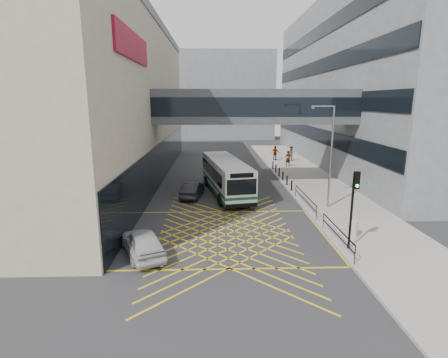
{
  "coord_description": "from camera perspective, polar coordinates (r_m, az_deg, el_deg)",
  "views": [
    {
      "loc": [
        -0.75,
        -20.13,
        8.03
      ],
      "look_at": [
        0.0,
        4.0,
        2.6
      ],
      "focal_mm": 28.0,
      "sensor_mm": 36.0,
      "label": 1
    }
  ],
  "objects": [
    {
      "name": "car_dark",
      "position": [
        29.68,
        -5.19,
        -1.77
      ],
      "size": [
        2.23,
        4.34,
        1.3
      ],
      "primitive_type": "imported",
      "rotation": [
        0.0,
        0.0,
        2.99
      ],
      "color": "black",
      "rests_on": "ground"
    },
    {
      "name": "skybridge",
      "position": [
        32.35,
        4.98,
        11.7
      ],
      "size": [
        20.0,
        4.1,
        3.0
      ],
      "color": "#41464B",
      "rests_on": "ground"
    },
    {
      "name": "street_lamp",
      "position": [
        26.75,
        16.77,
        4.45
      ],
      "size": [
        1.72,
        0.36,
        7.53
      ],
      "rotation": [
        0.0,
        0.0,
        -0.09
      ],
      "color": "slate",
      "rests_on": "pavement"
    },
    {
      "name": "ground",
      "position": [
        21.68,
        0.33,
        -9.06
      ],
      "size": [
        120.0,
        120.0,
        0.0
      ],
      "primitive_type": "plane",
      "color": "#333335"
    },
    {
      "name": "pedestrian_a",
      "position": [
        43.35,
        10.36,
        3.3
      ],
      "size": [
        0.89,
        0.74,
        1.91
      ],
      "primitive_type": "imported",
      "rotation": [
        0.0,
        0.0,
        3.44
      ],
      "color": "gray",
      "rests_on": "pavement"
    },
    {
      "name": "car_silver",
      "position": [
        41.97,
        1.27,
        2.64
      ],
      "size": [
        2.23,
        4.7,
        1.42
      ],
      "primitive_type": "imported",
      "rotation": [
        0.0,
        0.0,
        3.08
      ],
      "color": "gray",
      "rests_on": "ground"
    },
    {
      "name": "kerb_railings",
      "position": [
        24.05,
        15.04,
        -5.07
      ],
      "size": [
        0.05,
        12.54,
        1.0
      ],
      "color": "black",
      "rests_on": "pavement"
    },
    {
      "name": "building_right",
      "position": [
        50.62,
        28.32,
        13.45
      ],
      "size": [
        24.09,
        44.0,
        20.0
      ],
      "color": "slate",
      "rests_on": "ground"
    },
    {
      "name": "litter_bin",
      "position": [
        22.16,
        20.26,
        -7.6
      ],
      "size": [
        0.57,
        0.57,
        0.98
      ],
      "primitive_type": "cylinder",
      "color": "#ADA89E",
      "rests_on": "pavement"
    },
    {
      "name": "pedestrian_b",
      "position": [
        47.54,
        10.97,
        4.09
      ],
      "size": [
        0.99,
        0.65,
        1.92
      ],
      "primitive_type": "imported",
      "rotation": [
        0.0,
        0.0,
        0.12
      ],
      "color": "gray",
      "rests_on": "pavement"
    },
    {
      "name": "car_white",
      "position": [
        19.17,
        -13.13,
        -10.05
      ],
      "size": [
        3.6,
        4.99,
        1.47
      ],
      "primitive_type": "imported",
      "rotation": [
        0.0,
        0.0,
        3.56
      ],
      "color": "#BCBCBE",
      "rests_on": "ground"
    },
    {
      "name": "box_junction",
      "position": [
        21.68,
        0.33,
        -9.05
      ],
      "size": [
        12.0,
        9.0,
        0.01
      ],
      "color": "gold",
      "rests_on": "ground"
    },
    {
      "name": "building_whsmith",
      "position": [
        40.02,
        -27.86,
        11.2
      ],
      "size": [
        24.17,
        42.0,
        16.0
      ],
      "color": "tan",
      "rests_on": "ground"
    },
    {
      "name": "pedestrian_c",
      "position": [
        47.56,
        8.36,
        4.2
      ],
      "size": [
        1.24,
        1.12,
        1.92
      ],
      "primitive_type": "imported",
      "rotation": [
        0.0,
        0.0,
        2.49
      ],
      "color": "gray",
      "rests_on": "pavement"
    },
    {
      "name": "bollards",
      "position": [
        36.58,
        9.29,
        0.81
      ],
      "size": [
        0.14,
        10.14,
        0.9
      ],
      "color": "black",
      "rests_on": "pavement"
    },
    {
      "name": "traffic_light",
      "position": [
        19.6,
        20.41,
        -3.11
      ],
      "size": [
        0.32,
        0.51,
        4.32
      ],
      "rotation": [
        0.0,
        0.0,
        0.12
      ],
      "color": "black",
      "rests_on": "pavement"
    },
    {
      "name": "building_far",
      "position": [
        80.14,
        -2.75,
        13.37
      ],
      "size": [
        28.0,
        16.0,
        18.0
      ],
      "primitive_type": "cube",
      "color": "slate",
      "rests_on": "ground"
    },
    {
      "name": "pavement",
      "position": [
        37.31,
        13.41,
        0.03
      ],
      "size": [
        6.0,
        54.0,
        0.16
      ],
      "primitive_type": "cube",
      "color": "#9F9991",
      "rests_on": "ground"
    },
    {
      "name": "bus",
      "position": [
        30.58,
        0.27,
        0.57
      ],
      "size": [
        4.37,
        11.02,
        3.01
      ],
      "rotation": [
        0.0,
        0.0,
        0.18
      ],
      "color": "silver",
      "rests_on": "ground"
    }
  ]
}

